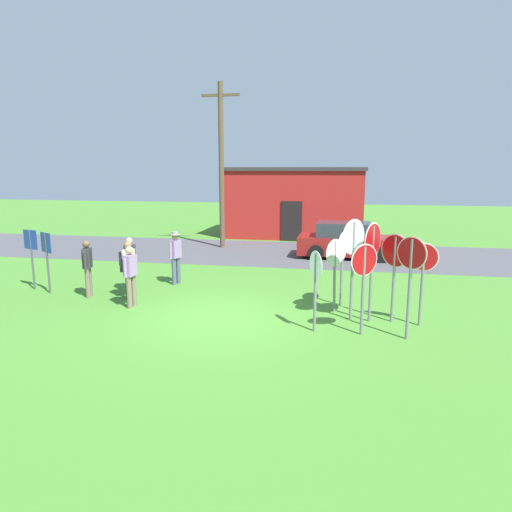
{
  "coord_description": "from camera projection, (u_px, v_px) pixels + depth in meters",
  "views": [
    {
      "loc": [
        3.03,
        -10.64,
        3.73
      ],
      "look_at": [
        0.59,
        1.88,
        1.3
      ],
      "focal_mm": 32.04,
      "sensor_mm": 36.0,
      "label": 1
    }
  ],
  "objects": [
    {
      "name": "stop_sign_far_back",
      "position": [
        353.0,
        250.0,
        11.18
      ],
      "size": [
        0.54,
        0.71,
        2.55
      ],
      "color": "slate",
      "rests_on": "ground"
    },
    {
      "name": "stop_sign_rear_right",
      "position": [
        372.0,
        253.0,
        11.07
      ],
      "size": [
        0.43,
        0.8,
        2.48
      ],
      "color": "slate",
      "rests_on": "ground"
    },
    {
      "name": "ground_plane",
      "position": [
        219.0,
        319.0,
        11.52
      ],
      "size": [
        80.0,
        80.0,
        0.0
      ],
      "primitive_type": "plane",
      "color": "#47842D"
    },
    {
      "name": "stop_sign_center_cluster",
      "position": [
        395.0,
        262.0,
        11.08
      ],
      "size": [
        0.62,
        0.57,
        2.2
      ],
      "color": "slate",
      "rests_on": "ground"
    },
    {
      "name": "stop_sign_rear_left",
      "position": [
        342.0,
        256.0,
        12.46
      ],
      "size": [
        0.25,
        0.76,
        2.06
      ],
      "color": "slate",
      "rests_on": "ground"
    },
    {
      "name": "stop_sign_leaning_right",
      "position": [
        316.0,
        278.0,
        10.46
      ],
      "size": [
        0.32,
        0.58,
        1.91
      ],
      "color": "slate",
      "rests_on": "ground"
    },
    {
      "name": "parked_car_on_street",
      "position": [
        348.0,
        242.0,
        19.52
      ],
      "size": [
        4.32,
        2.05,
        1.51
      ],
      "color": "maroon",
      "rests_on": "ground"
    },
    {
      "name": "utility_pole",
      "position": [
        221.0,
        163.0,
        21.45
      ],
      "size": [
        1.8,
        0.24,
        7.67
      ],
      "color": "brown",
      "rests_on": "ground"
    },
    {
      "name": "stop_sign_leaning_left",
      "position": [
        335.0,
        263.0,
        11.94
      ],
      "size": [
        0.46,
        0.6,
        1.95
      ],
      "color": "slate",
      "rests_on": "ground"
    },
    {
      "name": "person_with_sunhat",
      "position": [
        88.0,
        265.0,
        13.41
      ],
      "size": [
        0.32,
        0.55,
        1.69
      ],
      "color": "#7A6B56",
      "rests_on": "ground"
    },
    {
      "name": "building_background",
      "position": [
        296.0,
        202.0,
        25.86
      ],
      "size": [
        7.58,
        4.59,
        3.84
      ],
      "color": "#B2231E",
      "rests_on": "ground"
    },
    {
      "name": "person_holding_notes",
      "position": [
        130.0,
        272.0,
        12.39
      ],
      "size": [
        0.39,
        0.57,
        1.69
      ],
      "color": "#7A6B56",
      "rests_on": "ground"
    },
    {
      "name": "person_near_signs",
      "position": [
        130.0,
        261.0,
        13.99
      ],
      "size": [
        0.23,
        0.57,
        1.69
      ],
      "color": "#4C5670",
      "rests_on": "ground"
    },
    {
      "name": "person_in_dark_shirt",
      "position": [
        176.0,
        255.0,
        14.91
      ],
      "size": [
        0.33,
        0.54,
        1.74
      ],
      "color": "#4C5670",
      "rests_on": "ground"
    },
    {
      "name": "stop_sign_nearest",
      "position": [
        423.0,
        270.0,
        10.83
      ],
      "size": [
        0.67,
        0.12,
        2.03
      ],
      "color": "slate",
      "rests_on": "ground"
    },
    {
      "name": "stop_sign_tallest",
      "position": [
        364.0,
        274.0,
        10.2
      ],
      "size": [
        0.58,
        0.46,
        2.11
      ],
      "color": "slate",
      "rests_on": "ground"
    },
    {
      "name": "info_panel_middle",
      "position": [
        31.0,
        249.0,
        14.18
      ],
      "size": [
        0.58,
        0.2,
        1.89
      ],
      "color": "#4C4C51",
      "rests_on": "ground"
    },
    {
      "name": "person_in_teal",
      "position": [
        128.0,
        266.0,
        13.24
      ],
      "size": [
        0.37,
        0.57,
        1.69
      ],
      "color": "#2D2D33",
      "rests_on": "ground"
    },
    {
      "name": "street_asphalt",
      "position": [
        275.0,
        253.0,
        20.72
      ],
      "size": [
        60.0,
        6.4,
        0.01
      ],
      "primitive_type": "cube",
      "color": "#4C4C51",
      "rests_on": "ground"
    },
    {
      "name": "stop_sign_low_front",
      "position": [
        411.0,
        270.0,
        9.9
      ],
      "size": [
        0.57,
        0.48,
        2.32
      ],
      "color": "slate",
      "rests_on": "ground"
    },
    {
      "name": "info_panel_leftmost",
      "position": [
        47.0,
        252.0,
        13.73
      ],
      "size": [
        0.53,
        0.32,
        1.87
      ],
      "color": "#4C4C51",
      "rests_on": "ground"
    }
  ]
}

